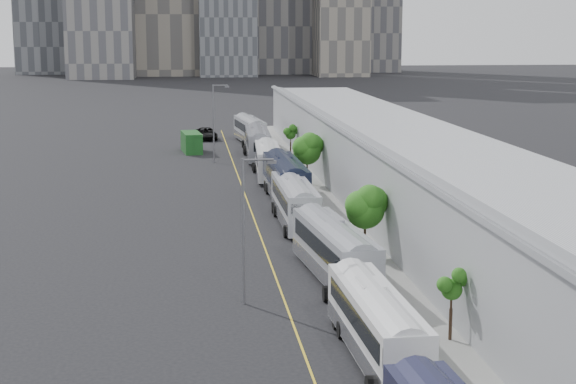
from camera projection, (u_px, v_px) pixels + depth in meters
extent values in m
cube|color=gray|center=(407.00, 247.00, 65.48)|extent=(10.00, 170.00, 0.12)
cube|color=gold|center=(266.00, 252.00, 64.30)|extent=(0.12, 160.00, 0.02)
cube|color=gray|center=(461.00, 202.00, 65.33)|extent=(12.00, 160.00, 6.80)
cube|color=gray|center=(462.00, 169.00, 64.89)|extent=(12.45, 160.40, 2.57)
cube|color=gray|center=(384.00, 155.00, 64.01)|extent=(0.30, 160.00, 0.40)
cube|color=white|center=(376.00, 324.00, 43.01)|extent=(2.78, 12.15, 2.93)
cube|color=black|center=(377.00, 315.00, 42.74)|extent=(2.80, 10.70, 1.00)
cube|color=silver|center=(376.00, 342.00, 43.18)|extent=(2.82, 11.91, 0.94)
cube|color=white|center=(371.00, 284.00, 44.09)|extent=(1.27, 2.08, 0.28)
cube|color=gray|center=(334.00, 251.00, 56.78)|extent=(3.85, 13.18, 3.15)
cube|color=black|center=(335.00, 243.00, 56.48)|extent=(3.76, 11.63, 1.07)
cube|color=silver|center=(334.00, 266.00, 56.96)|extent=(3.86, 12.92, 1.01)
cube|color=gray|center=(331.00, 220.00, 57.93)|extent=(1.51, 2.31, 0.30)
cube|color=#ACADB6|center=(295.00, 202.00, 73.02)|extent=(2.61, 12.95, 3.14)
cube|color=black|center=(295.00, 196.00, 72.73)|extent=(2.67, 11.40, 1.07)
cube|color=silver|center=(295.00, 214.00, 73.20)|extent=(2.65, 12.69, 1.00)
cube|color=#ACADB6|center=(293.00, 178.00, 74.17)|extent=(1.30, 2.19, 0.30)
cube|color=black|center=(286.00, 179.00, 83.32)|extent=(3.04, 14.05, 3.39)
cube|color=black|center=(286.00, 173.00, 83.00)|extent=(3.07, 12.37, 1.15)
cube|color=silver|center=(286.00, 190.00, 83.52)|extent=(3.07, 13.77, 1.09)
cube|color=black|center=(284.00, 157.00, 84.57)|extent=(1.44, 2.39, 0.32)
cube|color=white|center=(268.00, 160.00, 96.77)|extent=(3.21, 12.69, 3.05)
cube|color=black|center=(268.00, 156.00, 96.48)|extent=(3.19, 11.19, 1.04)
cube|color=silver|center=(268.00, 169.00, 96.94)|extent=(3.24, 12.44, 0.97)
cube|color=white|center=(267.00, 144.00, 97.88)|extent=(1.37, 2.19, 0.29)
cube|color=slate|center=(258.00, 143.00, 110.52)|extent=(3.23, 13.64, 3.28)
cube|color=black|center=(258.00, 139.00, 110.21)|extent=(3.23, 12.02, 1.12)
cube|color=silver|center=(258.00, 151.00, 110.71)|extent=(3.26, 13.37, 1.05)
cube|color=slate|center=(257.00, 128.00, 111.72)|extent=(1.44, 2.34, 0.31)
cube|color=#A1A3AB|center=(250.00, 130.00, 126.14)|extent=(3.87, 13.19, 3.15)
cube|color=black|center=(250.00, 126.00, 125.85)|extent=(3.77, 11.65, 1.07)
cube|color=silver|center=(250.00, 137.00, 126.32)|extent=(3.88, 12.94, 1.01)
cube|color=#A1A3AB|center=(249.00, 117.00, 127.30)|extent=(1.51, 2.32, 0.30)
cylinder|color=black|center=(451.00, 313.00, 45.40)|extent=(0.18, 0.18, 3.07)
sphere|color=#155814|center=(452.00, 286.00, 45.14)|extent=(1.11, 1.11, 1.11)
cylinder|color=black|center=(365.00, 231.00, 62.84)|extent=(0.18, 0.18, 3.69)
sphere|color=#155814|center=(365.00, 204.00, 62.49)|extent=(2.79, 2.79, 2.79)
cylinder|color=black|center=(307.00, 166.00, 91.75)|extent=(0.18, 0.18, 3.99)
sphere|color=#155814|center=(307.00, 146.00, 91.37)|extent=(2.97, 2.97, 2.97)
cylinder|color=black|center=(291.00, 144.00, 112.91)|extent=(0.18, 0.18, 3.11)
sphere|color=#155814|center=(291.00, 133.00, 112.64)|extent=(1.34, 1.34, 1.34)
cylinder|color=#59595E|center=(243.00, 232.00, 51.24)|extent=(0.18, 0.18, 8.69)
cylinder|color=#59595E|center=(258.00, 160.00, 50.58)|extent=(1.80, 0.14, 0.14)
cube|color=#59595E|center=(272.00, 162.00, 50.70)|extent=(0.50, 0.22, 0.18)
cylinder|color=#59595E|center=(214.00, 124.00, 107.00)|extent=(0.18, 0.18, 9.50)
cylinder|color=#59595E|center=(220.00, 85.00, 106.26)|extent=(1.80, 0.14, 0.14)
cube|color=#59595E|center=(227.00, 87.00, 106.38)|extent=(0.50, 0.22, 0.18)
cube|color=#144317|center=(192.00, 142.00, 116.72)|extent=(2.90, 6.33, 2.65)
imported|color=black|center=(206.00, 134.00, 130.53)|extent=(3.41, 6.51, 1.75)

